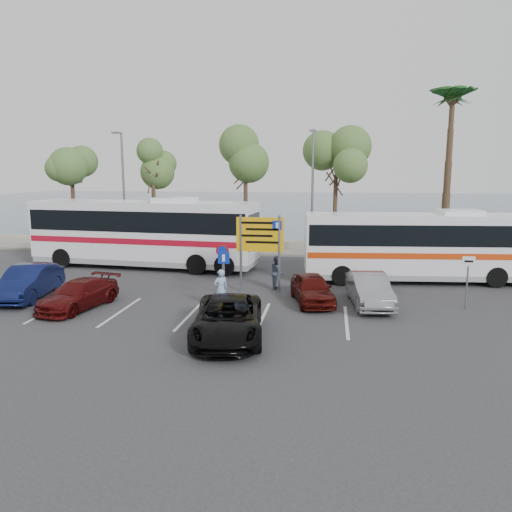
# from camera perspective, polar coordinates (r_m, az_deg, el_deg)

# --- Properties ---
(ground) EXTENTS (120.00, 120.00, 0.00)m
(ground) POSITION_cam_1_polar(r_m,az_deg,el_deg) (20.68, -3.57, -6.07)
(ground) COLOR #2D2E30
(ground) RESTS_ON ground
(kerb_strip) EXTENTS (44.00, 2.40, 0.15)m
(kerb_strip) POSITION_cam_1_polar(r_m,az_deg,el_deg) (34.16, 1.32, 0.45)
(kerb_strip) COLOR gray
(kerb_strip) RESTS_ON ground
(seawall) EXTENTS (48.00, 0.80, 0.60)m
(seawall) POSITION_cam_1_polar(r_m,az_deg,el_deg) (36.08, 1.71, 1.32)
(seawall) COLOR #A39682
(seawall) RESTS_ON ground
(sea) EXTENTS (140.00, 140.00, 0.00)m
(sea) POSITION_cam_1_polar(r_m,az_deg,el_deg) (79.75, 5.47, 5.77)
(sea) COLOR #405867
(sea) RESTS_ON ground
(tree_far_left) EXTENTS (3.20, 3.20, 7.60)m
(tree_far_left) POSITION_cam_1_polar(r_m,az_deg,el_deg) (38.07, -20.41, 10.26)
(tree_far_left) COLOR #382619
(tree_far_left) RESTS_ON kerb_strip
(tree_left) EXTENTS (3.20, 3.20, 7.20)m
(tree_left) POSITION_cam_1_polar(r_m,az_deg,el_deg) (35.59, -11.74, 10.21)
(tree_left) COLOR #382619
(tree_left) RESTS_ON kerb_strip
(tree_mid) EXTENTS (3.20, 3.20, 8.00)m
(tree_mid) POSITION_cam_1_polar(r_m,az_deg,el_deg) (33.93, -1.21, 11.54)
(tree_mid) COLOR #382619
(tree_mid) RESTS_ON kerb_strip
(tree_right) EXTENTS (3.20, 3.20, 7.40)m
(tree_right) POSITION_cam_1_polar(r_m,az_deg,el_deg) (33.44, 9.17, 10.61)
(tree_right) COLOR #382619
(tree_right) RESTS_ON kerb_strip
(palm_tree) EXTENTS (4.80, 4.80, 11.20)m
(palm_tree) POSITION_cam_1_polar(r_m,az_deg,el_deg) (34.48, 21.55, 16.21)
(palm_tree) COLOR #382619
(palm_tree) RESTS_ON kerb_strip
(street_lamp_left) EXTENTS (0.45, 1.15, 8.01)m
(street_lamp_left) POSITION_cam_1_polar(r_m,az_deg,el_deg) (35.89, -14.96, 7.84)
(street_lamp_left) COLOR slate
(street_lamp_left) RESTS_ON kerb_strip
(street_lamp_right) EXTENTS (0.45, 1.15, 8.01)m
(street_lamp_right) POSITION_cam_1_polar(r_m,az_deg,el_deg) (32.99, 6.47, 7.95)
(street_lamp_right) COLOR slate
(street_lamp_right) RESTS_ON kerb_strip
(direction_sign) EXTENTS (2.20, 0.12, 3.60)m
(direction_sign) POSITION_cam_1_polar(r_m,az_deg,el_deg) (23.08, 0.46, 1.80)
(direction_sign) COLOR slate
(direction_sign) RESTS_ON ground
(sign_no_stop) EXTENTS (0.60, 0.08, 2.35)m
(sign_no_stop) POSITION_cam_1_polar(r_m,az_deg,el_deg) (22.71, -3.84, -0.54)
(sign_no_stop) COLOR slate
(sign_no_stop) RESTS_ON ground
(sign_parking) EXTENTS (0.50, 0.07, 2.25)m
(sign_parking) POSITION_cam_1_polar(r_m,az_deg,el_deg) (21.12, -3.69, -1.63)
(sign_parking) COLOR slate
(sign_parking) RESTS_ON ground
(sign_taxi) EXTENTS (0.50, 0.07, 2.20)m
(sign_taxi) POSITION_cam_1_polar(r_m,az_deg,el_deg) (22.08, 23.03, -2.02)
(sign_taxi) COLOR slate
(sign_taxi) RESTS_ON ground
(lane_markings) EXTENTS (12.02, 4.20, 0.01)m
(lane_markings) POSITION_cam_1_polar(r_m,az_deg,el_deg) (20.01, -7.38, -6.67)
(lane_markings) COLOR silver
(lane_markings) RESTS_ON ground
(coach_bus_left) EXTENTS (13.38, 3.94, 4.11)m
(coach_bus_left) POSITION_cam_1_polar(r_m,az_deg,el_deg) (29.77, -12.66, 2.37)
(coach_bus_left) COLOR white
(coach_bus_left) RESTS_ON ground
(coach_bus_right) EXTENTS (11.99, 3.59, 3.68)m
(coach_bus_right) POSITION_cam_1_polar(r_m,az_deg,el_deg) (26.65, 18.45, 0.81)
(coach_bus_right) COLOR white
(coach_bus_right) RESTS_ON ground
(car_blue) EXTENTS (2.16, 4.63, 1.47)m
(car_blue) POSITION_cam_1_polar(r_m,az_deg,el_deg) (24.36, -24.56, -2.73)
(car_blue) COLOR #0F1847
(car_blue) RESTS_ON ground
(car_maroon) EXTENTS (2.42, 4.28, 1.17)m
(car_maroon) POSITION_cam_1_polar(r_m,az_deg,el_deg) (21.86, -19.63, -4.17)
(car_maroon) COLOR #530D0E
(car_maroon) RESTS_ON ground
(car_red) EXTENTS (2.33, 3.96, 1.26)m
(car_red) POSITION_cam_1_polar(r_m,az_deg,el_deg) (21.54, 6.42, -3.72)
(car_red) COLOR #4C0E0A
(car_red) RESTS_ON ground
(suv_black) EXTENTS (2.97, 5.22, 1.37)m
(suv_black) POSITION_cam_1_polar(r_m,az_deg,el_deg) (17.03, -3.24, -7.17)
(suv_black) COLOR black
(suv_black) RESTS_ON ground
(car_silver_b) EXTENTS (1.92, 4.27, 1.36)m
(car_silver_b) POSITION_cam_1_polar(r_m,az_deg,el_deg) (21.54, 12.82, -3.78)
(car_silver_b) COLOR gray
(car_silver_b) RESTS_ON ground
(pedestrian_near) EXTENTS (0.73, 0.67, 1.67)m
(pedestrian_near) POSITION_cam_1_polar(r_m,az_deg,el_deg) (20.49, -4.04, -3.82)
(pedestrian_near) COLOR #89A4C7
(pedestrian_near) RESTS_ON ground
(pedestrian_far) EXTENTS (0.66, 0.82, 1.59)m
(pedestrian_far) POSITION_cam_1_polar(r_m,az_deg,el_deg) (23.97, 2.47, -1.87)
(pedestrian_far) COLOR #353C50
(pedestrian_far) RESTS_ON ground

